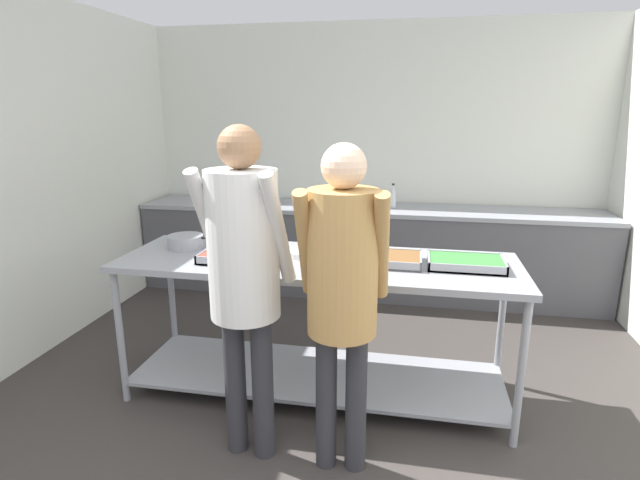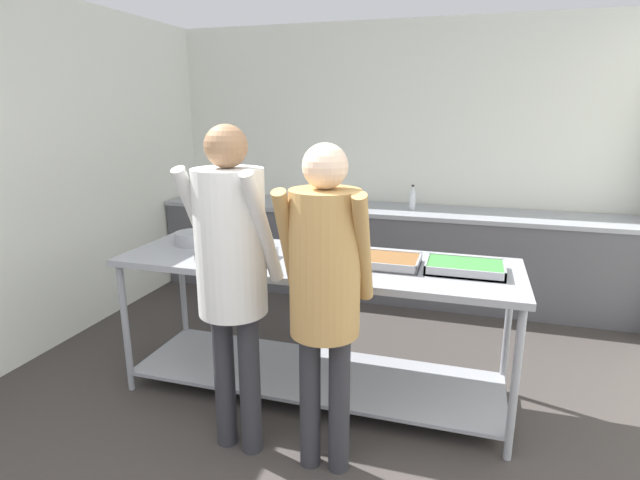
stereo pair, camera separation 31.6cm
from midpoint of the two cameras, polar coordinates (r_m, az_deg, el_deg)
name	(u,v)px [view 2 (the right image)]	position (r m, az deg, el deg)	size (l,w,h in m)	color
wall_rear	(393,159)	(5.22, 10.12, 9.11)	(4.68, 0.06, 2.65)	silver
wall_left	(52,175)	(4.29, -26.50, 6.61)	(0.06, 4.24, 2.65)	silver
back_counter	(384,251)	(5.02, 9.14, -1.33)	(4.52, 0.65, 0.88)	#4C4C51
serving_counter	(315,304)	(3.19, 2.33, -7.36)	(2.47, 0.78, 0.91)	gray
sauce_pan	(193,238)	(3.51, -11.89, 0.25)	(0.38, 0.24, 0.09)	gray
serving_tray_greens	(237,255)	(3.12, -6.60, -1.72)	(0.45, 0.26, 0.05)	gray
plate_stack	(303,252)	(3.18, 0.91, -1.46)	(0.22, 0.22, 0.04)	white
broccoli_bowl	(332,261)	(2.94, 4.49, -2.44)	(0.20, 0.20, 0.10)	#3D668C
serving_tray_vegetables	(389,262)	(3.02, 10.87, -2.48)	(0.36, 0.30, 0.05)	gray
serving_tray_roast	(465,267)	(3.02, 19.13, -3.03)	(0.44, 0.29, 0.05)	gray
guest_serving_left	(325,278)	(2.37, 4.38, -4.47)	(0.44, 0.34, 1.68)	#2D2D33
guest_serving_right	(231,259)	(2.52, -6.60, -2.22)	(0.48, 0.38, 1.75)	#2D2D33
water_bottle	(412,198)	(4.89, 12.35, 4.68)	(0.06, 0.06, 0.24)	silver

